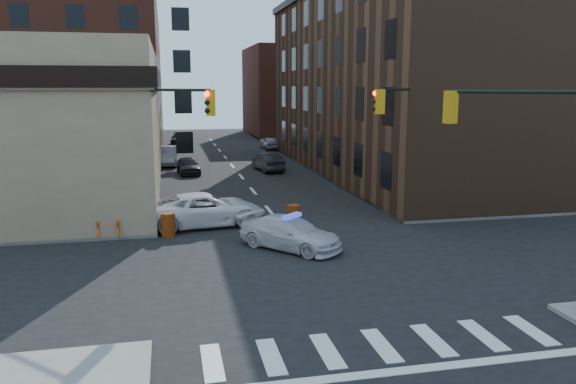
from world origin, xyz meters
name	(u,v)px	position (x,y,z in m)	size (l,w,h in m)	color
ground	(316,267)	(0.00, 0.00, 0.00)	(140.00, 140.00, 0.00)	black
sidewalk_ne	(450,152)	(23.00, 32.75, 0.07)	(34.00, 54.50, 0.15)	gray
apartment_block	(24,31)	(-18.50, 40.00, 12.00)	(25.00, 25.00, 24.00)	#57281B
commercial_row_ne	(402,83)	(13.00, 22.50, 7.00)	(14.00, 34.00, 14.00)	#4E311F
filler_nw	(85,77)	(-16.00, 62.00, 8.00)	(20.00, 18.00, 16.00)	brown
filler_ne	(306,91)	(14.00, 58.00, 6.00)	(16.00, 16.00, 12.00)	#57281B
signal_pole_se	(562,162)	(6.04, -5.52, 4.61)	(5.40, 5.27, 8.00)	black
signal_pole_nw	(157,143)	(-5.85, 5.34, 4.34)	(3.58, 3.67, 8.00)	black
signal_pole_ne	(405,138)	(5.84, 5.35, 4.34)	(3.67, 3.58, 8.00)	black
tree_ne_near	(323,126)	(7.50, 26.00, 3.49)	(3.00, 3.00, 4.85)	black
tree_ne_far	(301,120)	(7.50, 34.00, 3.49)	(3.00, 3.00, 4.85)	black
police_car	(290,233)	(-0.44, 2.59, 0.68)	(1.90, 4.66, 1.35)	silver
pickup	(206,209)	(-3.68, 7.37, 0.82)	(2.71, 5.87, 1.63)	white
parked_car_wnear	(188,165)	(-3.88, 24.28, 0.66)	(1.57, 3.90, 1.33)	black
parked_car_wfar	(167,156)	(-5.50, 29.64, 0.81)	(1.72, 4.92, 1.62)	gray
parked_car_wdeep	(179,139)	(-4.04, 47.19, 0.67)	(1.88, 4.62, 1.34)	black
parked_car_enear	(268,162)	(2.51, 24.52, 0.74)	(1.57, 4.49, 1.48)	black
parked_car_efar	(270,143)	(5.50, 40.10, 0.67)	(1.58, 3.93, 1.34)	#9A9BA2
pedestrian_a	(94,215)	(-8.76, 6.16, 1.05)	(0.66, 0.43, 1.80)	black
pedestrian_b	(68,217)	(-9.91, 6.13, 1.01)	(0.84, 0.65, 1.72)	black
pedestrian_c	(12,206)	(-12.95, 9.14, 1.02)	(1.02, 0.42, 1.74)	#1E242E
barrel_road	(293,216)	(0.46, 6.00, 0.57)	(0.63, 0.63, 1.13)	#E14E0A
barrel_bank	(168,225)	(-5.50, 5.60, 0.56)	(0.63, 0.63, 1.12)	#E4460A
barricade_nw_a	(109,227)	(-8.11, 5.70, 0.57)	(1.13, 0.57, 0.85)	red
barricade_nw_b	(102,224)	(-8.50, 6.50, 0.56)	(1.10, 0.55, 0.82)	#C35209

